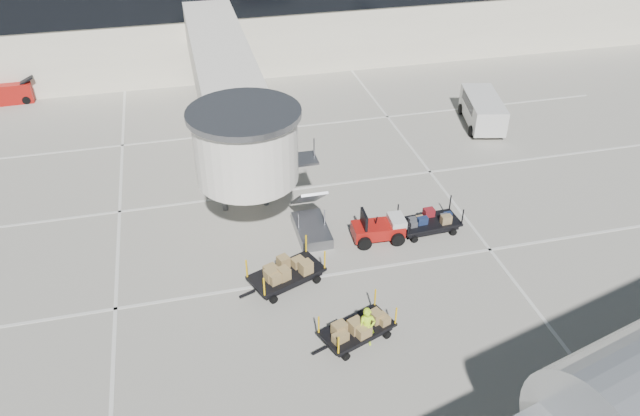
# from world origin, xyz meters

# --- Properties ---
(ground) EXTENTS (140.00, 140.00, 0.00)m
(ground) POSITION_xyz_m (0.00, 0.00, 0.00)
(ground) COLOR #B6B2A3
(ground) RESTS_ON ground
(lane_markings) EXTENTS (40.00, 30.00, 0.02)m
(lane_markings) POSITION_xyz_m (-0.67, 9.33, 0.01)
(lane_markings) COLOR silver
(lane_markings) RESTS_ON ground
(jet_bridge) EXTENTS (5.70, 20.40, 6.03)m
(jet_bridge) POSITION_xyz_m (-3.97, 12.26, 4.28)
(jet_bridge) COLOR white
(jet_bridge) RESTS_ON ground
(baggage_tug) EXTENTS (2.38, 1.57, 1.52)m
(baggage_tug) POSITION_xyz_m (1.48, 3.95, 0.55)
(baggage_tug) COLOR #9A120E
(baggage_tug) RESTS_ON ground
(suitcase_cart) EXTENTS (3.42, 1.51, 1.33)m
(suitcase_cart) POSITION_xyz_m (3.89, 3.99, 0.47)
(suitcase_cart) COLOR black
(suitcase_cart) RESTS_ON ground
(box_cart_near) EXTENTS (3.37, 2.22, 1.31)m
(box_cart_near) POSITION_xyz_m (-1.29, -1.71, 0.48)
(box_cart_near) COLOR black
(box_cart_near) RESTS_ON ground
(box_cart_far) EXTENTS (3.73, 2.50, 1.45)m
(box_cart_far) POSITION_xyz_m (-3.14, 1.91, 0.56)
(box_cart_far) COLOR black
(box_cart_far) RESTS_ON ground
(ground_worker) EXTENTS (0.67, 0.51, 1.67)m
(ground_worker) POSITION_xyz_m (-1.00, -2.10, 0.84)
(ground_worker) COLOR #BDF619
(ground_worker) RESTS_ON ground
(minivan) EXTENTS (2.85, 4.89, 1.74)m
(minivan) POSITION_xyz_m (11.20, 13.77, 1.04)
(minivan) COLOR silver
(minivan) RESTS_ON ground
(belt_loader) EXTENTS (3.63, 1.58, 1.72)m
(belt_loader) POSITION_xyz_m (-17.35, 24.00, 0.66)
(belt_loader) COLOR #9A120E
(belt_loader) RESTS_ON ground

